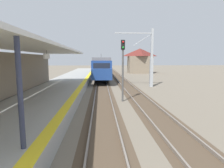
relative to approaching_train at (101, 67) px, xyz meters
name	(u,v)px	position (x,y,z in m)	size (l,w,h in m)	color
station_platform	(55,94)	(-4.40, -17.37, -1.73)	(5.00, 80.00, 0.91)	#999993
station_building_with_canopy	(5,75)	(-6.20, -22.64, 0.48)	(4.85, 24.00, 4.43)	#4C4C4C
track_pair_nearest_platform	(102,90)	(0.00, -13.37, -2.13)	(2.34, 120.00, 0.16)	#4C3D2D
track_pair_middle	(131,90)	(3.40, -13.37, -2.13)	(2.34, 120.00, 0.16)	#4C3D2D
approaching_train	(101,67)	(0.00, 0.00, 0.00)	(2.93, 19.60, 4.76)	navy
rail_signal_post	(123,64)	(1.72, -19.00, 1.02)	(0.32, 0.34, 5.20)	#4C4C4C
catenary_pylon_far_side	(149,59)	(6.17, -10.60, 1.43)	(5.00, 0.40, 7.50)	#9EA3A8
distant_trackside_house	(140,60)	(10.19, 14.50, 1.16)	(6.60, 5.28, 6.40)	#7F705B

